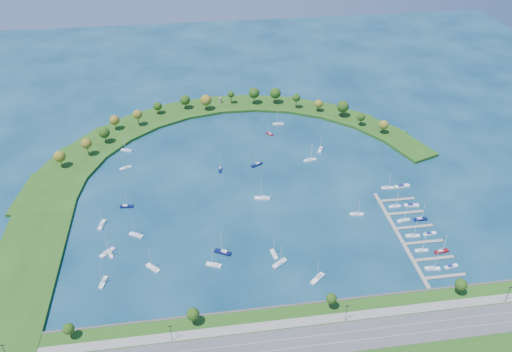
{
  "coord_description": "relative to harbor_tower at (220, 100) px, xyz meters",
  "views": [
    {
      "loc": [
        -32.45,
        -258.74,
        187.87
      ],
      "look_at": [
        5.0,
        5.0,
        4.0
      ],
      "focal_mm": 34.63,
      "sensor_mm": 36.0,
      "label": 1
    }
  ],
  "objects": [
    {
      "name": "moored_boat_0",
      "position": [
        15.45,
        -135.41,
        -3.39
      ],
      "size": [
        9.89,
        4.4,
        14.05
      ],
      "rotation": [
        0.0,
        0.0,
        2.96
      ],
      "color": "white",
      "rests_on": "ground"
    },
    {
      "name": "docked_boat_5",
      "position": [
        105.23,
        -181.88,
        -3.79
      ],
      "size": [
        7.86,
        2.99,
        1.56
      ],
      "rotation": [
        0.0,
        0.0,
        0.11
      ],
      "color": "white",
      "rests_on": "ground"
    },
    {
      "name": "moored_boat_4",
      "position": [
        -18.83,
        -189.54,
        -3.45
      ],
      "size": [
        8.64,
        5.36,
        12.32
      ],
      "rotation": [
        0.0,
        0.0,
        2.75
      ],
      "color": "white",
      "rests_on": "ground"
    },
    {
      "name": "moored_boat_20",
      "position": [
        -81.47,
        -147.55,
        -3.43
      ],
      "size": [
        4.17,
        9.07,
        12.87
      ],
      "rotation": [
        0.0,
        0.0,
        1.37
      ],
      "color": "white",
      "rests_on": "ground"
    },
    {
      "name": "moored_boat_3",
      "position": [
        55.11,
        -96.34,
        -3.42
      ],
      "size": [
        9.27,
        4.08,
        13.18
      ],
      "rotation": [
        0.0,
        0.0,
        6.46
      ],
      "color": "white",
      "rests_on": "ground"
    },
    {
      "name": "docked_boat_8",
      "position": [
        94.77,
        -154.86,
        -3.48
      ],
      "size": [
        7.54,
        2.45,
        10.95
      ],
      "rotation": [
        0.0,
        0.0,
        0.05
      ],
      "color": "white",
      "rests_on": "ground"
    },
    {
      "name": "south_shoreline",
      "position": [
        9.27,
        -243.2,
        -3.36
      ],
      "size": [
        420.0,
        43.1,
        11.6
      ],
      "color": "#274E14",
      "rests_on": "ground"
    },
    {
      "name": "breakwater",
      "position": [
        -37.09,
        -71.6,
        -3.37
      ],
      "size": [
        286.74,
        247.64,
        2.0
      ],
      "color": "#274E14",
      "rests_on": "ground"
    },
    {
      "name": "docked_boat_6",
      "position": [
        94.77,
        -168.5,
        -3.47
      ],
      "size": [
        8.01,
        3.36,
        11.41
      ],
      "rotation": [
        0.0,
        0.0,
        0.16
      ],
      "color": "white",
      "rests_on": "ground"
    },
    {
      "name": "moored_boat_8",
      "position": [
        33.25,
        -206.8,
        -3.4
      ],
      "size": [
        8.89,
        8.08,
        13.84
      ],
      "rotation": [
        0.0,
        0.0,
        3.84
      ],
      "color": "white",
      "rests_on": "ground"
    },
    {
      "name": "moored_boat_16",
      "position": [
        14.14,
        -186.01,
        -3.47
      ],
      "size": [
        3.44,
        7.98,
        11.36
      ],
      "rotation": [
        0.0,
        0.0,
        1.74
      ],
      "color": "white",
      "rests_on": "ground"
    },
    {
      "name": "docked_boat_3",
      "position": [
        105.26,
        -196.66,
        -3.46
      ],
      "size": [
        8.28,
        3.35,
        11.83
      ],
      "rotation": [
        0.0,
        0.0,
        0.14
      ],
      "color": "maroon",
      "rests_on": "ground"
    },
    {
      "name": "docked_boat_10",
      "position": [
        97.16,
        -135.67,
        -3.46
      ],
      "size": [
        8.09,
        2.68,
        11.73
      ],
      "rotation": [
        0.0,
        0.0,
        -0.06
      ],
      "color": "white",
      "rests_on": "ground"
    },
    {
      "name": "breakwater_trees",
      "position": [
        0.8,
        -30.88,
        6.15
      ],
      "size": [
        239.77,
        86.94,
        14.38
      ],
      "color": "#382314",
      "rests_on": "breakwater"
    },
    {
      "name": "moored_boat_1",
      "position": [
        33.18,
        -55.69,
        -3.52
      ],
      "size": [
        5.77,
        5.91,
        9.49
      ],
      "rotation": [
        0.0,
        0.0,
        2.33
      ],
      "color": "maroon",
      "rests_on": "ground"
    },
    {
      "name": "moored_boat_2",
      "position": [
        42.49,
        -41.19,
        -3.44
      ],
      "size": [
        8.59,
        2.98,
        12.4
      ],
      "rotation": [
        0.0,
        0.0,
        3.07
      ],
      "color": "white",
      "rests_on": "ground"
    },
    {
      "name": "moored_boat_18",
      "position": [
        -68.46,
        -131.64,
        -3.46
      ],
      "size": [
        8.12,
        2.93,
        11.68
      ],
      "rotation": [
        0.0,
        0.0,
        6.19
      ],
      "color": "#0A1144",
      "rests_on": "ground"
    },
    {
      "name": "moored_boat_14",
      "position": [
        -8.1,
        -98.66,
        -3.48
      ],
      "size": [
        2.77,
        7.57,
        10.89
      ],
      "rotation": [
        0.0,
        0.0,
        4.62
      ],
      "color": "#0A1144",
      "rests_on": "ground"
    },
    {
      "name": "docked_boat_0",
      "position": [
        94.76,
        -208.29,
        -3.46
      ],
      "size": [
        8.26,
        3.4,
        11.78
      ],
      "rotation": [
        0.0,
        0.0,
        -0.15
      ],
      "color": "white",
      "rests_on": "ground"
    },
    {
      "name": "moored_boat_13",
      "position": [
        -75.52,
        -193.87,
        -3.45
      ],
      "size": [
        4.17,
        8.56,
        12.12
      ],
      "rotation": [
        0.0,
        0.0,
        4.48
      ],
      "color": "white",
      "rests_on": "ground"
    },
    {
      "name": "moored_boat_17",
      "position": [
        65.84,
        -83.82,
        -3.46
      ],
      "size": [
        5.65,
        8.24,
        11.89
      ],
      "rotation": [
        0.0,
        0.0,
        4.25
      ],
      "color": "white",
      "rests_on": "ground"
    },
    {
      "name": "moored_boat_9",
      "position": [
        17.48,
        -96.75,
        -3.43
      ],
      "size": [
        8.74,
        6.31,
        12.71
      ],
      "rotation": [
        0.0,
        0.0,
        3.65
      ],
      "color": "#0A1144",
      "rests_on": "ground"
    },
    {
      "name": "harbor_tower",
      "position": [
        0.0,
        0.0,
        0.0
      ],
      "size": [
        2.6,
        2.6,
        4.61
      ],
      "color": "gray",
      "rests_on": "breakwater"
    },
    {
      "name": "dock_system",
      "position": [
        94.54,
        -181.32,
        -4.01
      ],
      "size": [
        24.28,
        82.0,
        1.6
      ],
      "color": "gray",
      "rests_on": "ground"
    },
    {
      "name": "docked_boat_7",
      "position": [
        105.26,
        -168.83,
        -3.46
      ],
      "size": [
        8.14,
        2.48,
        11.89
      ],
      "rotation": [
        0.0,
        0.0,
        0.03
      ],
      "color": "#0A1144",
      "rests_on": "ground"
    },
    {
      "name": "docked_boat_11",
      "position": [
        107.09,
        -135.48,
        -3.61
      ],
      "size": [
        10.28,
        3.91,
        2.05
      ],
      "rotation": [
        0.0,
        0.0,
        0.11
      ],
      "color": "white",
      "rests_on": "ground"
    },
    {
      "name": "moored_boat_5",
      "position": [
        -50.72,
        -187.31,
        -3.42
      ],
      "size": [
        8.0,
        8.01,
        13.0
      ],
      "rotation": [
        0.0,
        0.0,
        2.36
      ],
      "color": "white",
      "rests_on": "ground"
    },
    {
      "name": "moored_boat_15",
      "position": [
        -73.84,
        -173.4,
        -3.51
      ],
      "size": [
        3.24,
        6.75,
        9.57
      ],
      "rotation": [
        0.0,
        0.0,
        4.94
      ],
      "color": "white",
      "rests_on": "ground"
    },
    {
      "name": "moored_boat_12",
      "position": [
        -73.28,
        -64.78,
        -3.46
      ],
      "size": [
        8.39,
        5.05,
        11.94
      ],
      "rotation": [
        0.0,
        0.0,
        2.77
      ],
      "color": "white",
      "rests_on": "ground"
    },
    {
      "name": "moored_boat_21",
      "position": [
        -60.98,
        -159.61,
        -3.44
      ],
      "size": [
        8.48,
        6.29,
        12.4
      ],
      "rotation": [
        0.0,
        0.0,
        2.61
      ],
      "color": "white",
      "rests_on": "ground"
    },
    {
      "name": "docked_boat_1",
      "position": [
        105.23,
        -208.27,
        -3.8
      ],
      "size": [
        7.76,
        3.31,
        1.53
      ],
      "rotation": [
        0.0,
        0.0,
        0.17
      ],
      "color": "white",
      "rests_on": "ground"
    },
    {
      "name": "moored_boat_7",
      "position": [
        -75.87,
        -172.04,
        -3.42
      ],
      "size": [
        8.19,
        8.07,
        13.2
      ],
      "rotation": [
        0.0,
        0.0,
        0.77
      ],
      "color": "white",
      "rests_on": "ground"
    },
    {
      "name": "moored_boat_19",
      "position": [
        69.16,
        -158.94,
        -3.46
      ],
      "size": [
        8.29,
        3.37,
        11.84
      ],
      "rotation": [
        0.0,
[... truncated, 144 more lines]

